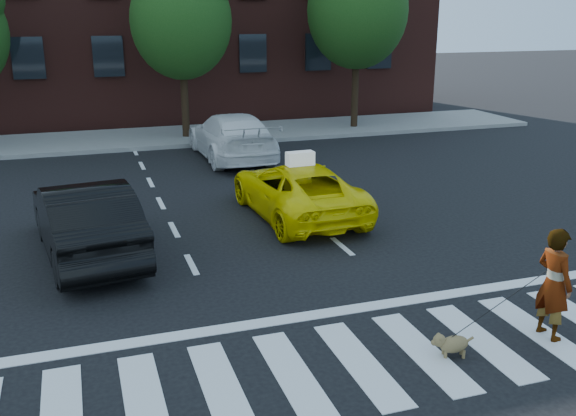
{
  "coord_description": "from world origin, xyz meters",
  "views": [
    {
      "loc": [
        -3.5,
        -7.26,
        4.76
      ],
      "look_at": [
        0.26,
        3.99,
        1.1
      ],
      "focal_mm": 40.0,
      "sensor_mm": 36.0,
      "label": 1
    }
  ],
  "objects_px": {
    "tree_mid": "(181,8)",
    "white_suv": "(232,136)",
    "taxi": "(297,190)",
    "dog": "(451,344)",
    "woman": "(554,284)",
    "black_sedan": "(86,219)"
  },
  "relations": [
    {
      "from": "tree_mid",
      "to": "white_suv",
      "type": "height_order",
      "value": "tree_mid"
    },
    {
      "from": "black_sedan",
      "to": "woman",
      "type": "bearing_deg",
      "value": 131.07
    },
    {
      "from": "taxi",
      "to": "dog",
      "type": "bearing_deg",
      "value": 86.6
    },
    {
      "from": "taxi",
      "to": "white_suv",
      "type": "bearing_deg",
      "value": -92.59
    },
    {
      "from": "taxi",
      "to": "dog",
      "type": "height_order",
      "value": "taxi"
    },
    {
      "from": "woman",
      "to": "taxi",
      "type": "bearing_deg",
      "value": 7.91
    },
    {
      "from": "tree_mid",
      "to": "black_sedan",
      "type": "distance_m",
      "value": 12.78
    },
    {
      "from": "tree_mid",
      "to": "white_suv",
      "type": "distance_m",
      "value": 5.57
    },
    {
      "from": "black_sedan",
      "to": "white_suv",
      "type": "bearing_deg",
      "value": -129.75
    },
    {
      "from": "tree_mid",
      "to": "white_suv",
      "type": "relative_size",
      "value": 1.35
    },
    {
      "from": "taxi",
      "to": "woman",
      "type": "height_order",
      "value": "woman"
    },
    {
      "from": "tree_mid",
      "to": "taxi",
      "type": "bearing_deg",
      "value": -85.18
    },
    {
      "from": "tree_mid",
      "to": "woman",
      "type": "bearing_deg",
      "value": -81.7
    },
    {
      "from": "black_sedan",
      "to": "dog",
      "type": "relative_size",
      "value": 7.57
    },
    {
      "from": "white_suv",
      "to": "dog",
      "type": "distance_m",
      "value": 13.56
    },
    {
      "from": "black_sedan",
      "to": "tree_mid",
      "type": "bearing_deg",
      "value": -116.9
    },
    {
      "from": "black_sedan",
      "to": "woman",
      "type": "xyz_separation_m",
      "value": [
        6.52,
        -5.75,
        0.1
      ]
    },
    {
      "from": "tree_mid",
      "to": "woman",
      "type": "distance_m",
      "value": 17.81
    },
    {
      "from": "dog",
      "to": "woman",
      "type": "bearing_deg",
      "value": 17.25
    },
    {
      "from": "tree_mid",
      "to": "dog",
      "type": "distance_m",
      "value": 17.87
    },
    {
      "from": "tree_mid",
      "to": "dog",
      "type": "bearing_deg",
      "value": -87.45
    },
    {
      "from": "white_suv",
      "to": "woman",
      "type": "distance_m",
      "value": 13.6
    }
  ]
}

